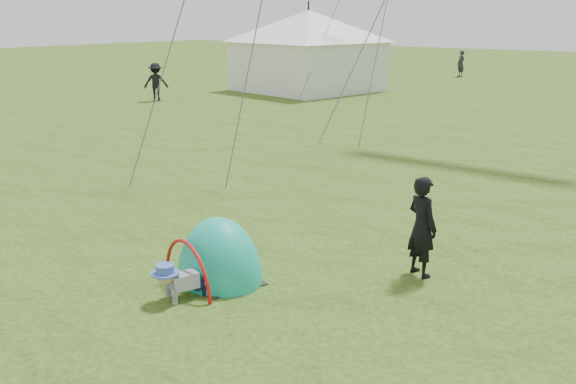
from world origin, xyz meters
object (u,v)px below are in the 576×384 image
Objects in this scene: crawling_toddler at (180,280)px; standing_adult at (422,227)px; popup_tent at (220,279)px; event_marquee at (308,48)px.

standing_adult is (2.29, 2.81, 0.50)m from crawling_toddler.
standing_adult is at bearing 58.29° from popup_tent.
standing_adult is (2.33, 1.97, 0.78)m from popup_tent.
popup_tent is 1.23× the size of standing_adult.
event_marquee is at bearing 140.49° from popup_tent.
standing_adult reaches higher than crawling_toddler.
event_marquee is at bearing -26.81° from standing_adult.
event_marquee is at bearing 142.73° from crawling_toddler.
crawling_toddler is at bearing 74.54° from standing_adult.
crawling_toddler is 0.47× the size of standing_adult.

